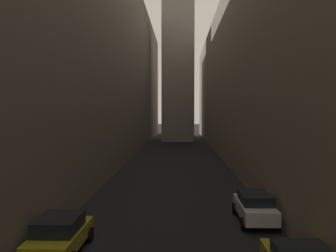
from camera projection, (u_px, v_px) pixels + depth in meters
ground_plane at (176, 162)px, 43.15m from camera, size 264.00×264.00×0.00m
building_block_left at (78, 61)px, 45.09m from camera, size 12.86×108.00×23.82m
building_block_right at (280, 76)px, 44.35m from camera, size 13.63×108.00×20.04m
parked_car_left_third at (60, 234)px, 15.10m from camera, size 1.97×4.16×1.55m
parked_car_right_far at (255, 206)px, 19.56m from camera, size 1.88×4.24×1.52m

